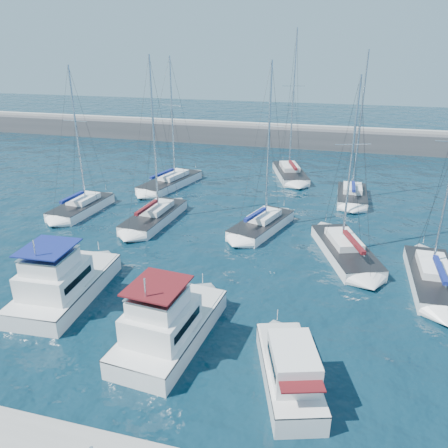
% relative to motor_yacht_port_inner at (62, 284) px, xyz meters
% --- Properties ---
extents(ground, '(220.00, 220.00, 0.00)m').
position_rel_motor_yacht_port_inner_xyz_m(ground, '(8.40, 0.42, -1.13)').
color(ground, black).
rests_on(ground, ground).
extents(breakwater, '(160.00, 6.00, 4.45)m').
position_rel_motor_yacht_port_inner_xyz_m(breakwater, '(8.40, 52.42, -0.08)').
color(breakwater, '#424244').
rests_on(breakwater, ground).
extents(motor_yacht_port_inner, '(4.44, 9.03, 4.69)m').
position_rel_motor_yacht_port_inner_xyz_m(motor_yacht_port_inner, '(0.00, 0.00, 0.00)').
color(motor_yacht_port_inner, silver).
rests_on(motor_yacht_port_inner, ground).
extents(motor_yacht_stbd_inner, '(4.52, 8.83, 4.69)m').
position_rel_motor_yacht_port_inner_xyz_m(motor_yacht_stbd_inner, '(8.49, -2.53, 0.00)').
color(motor_yacht_stbd_inner, silver).
rests_on(motor_yacht_stbd_inner, ground).
extents(motor_yacht_stbd_outer, '(4.40, 7.24, 3.20)m').
position_rel_motor_yacht_port_inner_xyz_m(motor_yacht_stbd_outer, '(15.60, -4.22, -0.19)').
color(motor_yacht_stbd_outer, silver).
rests_on(motor_yacht_stbd_outer, ground).
extents(sailboat_mid_a, '(3.61, 7.71, 14.47)m').
position_rel_motor_yacht_port_inner_xyz_m(sailboat_mid_a, '(-7.95, 15.04, -0.61)').
color(sailboat_mid_a, white).
rests_on(sailboat_mid_a, ground).
extents(sailboat_mid_b, '(3.66, 8.86, 15.43)m').
position_rel_motor_yacht_port_inner_xyz_m(sailboat_mid_b, '(0.32, 14.47, -0.61)').
color(sailboat_mid_b, silver).
rests_on(sailboat_mid_b, ground).
extents(sailboat_mid_c, '(5.21, 8.36, 15.07)m').
position_rel_motor_yacht_port_inner_xyz_m(sailboat_mid_c, '(10.66, 15.12, -0.60)').
color(sailboat_mid_c, white).
rests_on(sailboat_mid_c, ground).
extents(sailboat_mid_d, '(6.02, 9.47, 14.26)m').
position_rel_motor_yacht_port_inner_xyz_m(sailboat_mid_d, '(18.13, 11.54, -0.63)').
color(sailboat_mid_d, silver).
rests_on(sailboat_mid_d, ground).
extents(sailboat_mid_e, '(3.06, 8.68, 16.16)m').
position_rel_motor_yacht_port_inner_xyz_m(sailboat_mid_e, '(24.20, 8.51, -0.60)').
color(sailboat_mid_e, white).
rests_on(sailboat_mid_e, ground).
extents(sailboat_back_a, '(5.26, 9.91, 15.04)m').
position_rel_motor_yacht_port_inner_xyz_m(sailboat_back_a, '(-2.35, 25.45, -0.62)').
color(sailboat_back_a, white).
rests_on(sailboat_back_a, ground).
extents(sailboat_back_b, '(5.77, 9.53, 18.02)m').
position_rel_motor_yacht_port_inner_xyz_m(sailboat_back_b, '(11.05, 33.08, -0.58)').
color(sailboat_back_b, silver).
rests_on(sailboat_back_b, ground).
extents(sailboat_back_c, '(3.14, 7.39, 15.77)m').
position_rel_motor_yacht_port_inner_xyz_m(sailboat_back_c, '(18.70, 25.78, -0.59)').
color(sailboat_back_c, white).
rests_on(sailboat_back_c, ground).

